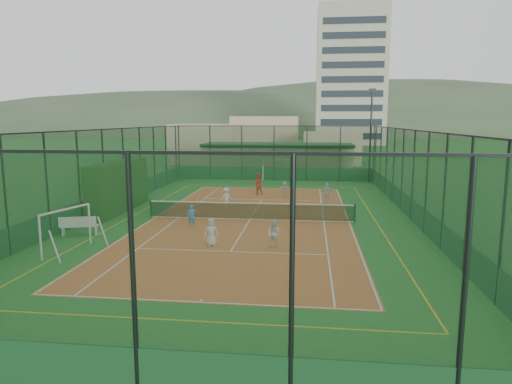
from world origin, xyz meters
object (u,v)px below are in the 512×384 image
child_near_left (211,232)px  child_far_back (285,189)px  floodlight_ne (371,136)px  futsal_goal_near (67,231)px  child_far_left (226,197)px  white_bench (80,225)px  child_far_right (327,194)px  futsal_goal_far (278,169)px  clubhouse (278,159)px  apartment_tower (350,77)px  coach (258,184)px  child_near_mid (192,216)px  child_near_right (274,233)px

child_near_left → child_far_back: child_near_left is taller
floodlight_ne → futsal_goal_near: (-15.54, -23.75, -3.21)m
child_far_left → floodlight_ne: bearing=-165.8°
white_bench → futsal_goal_near: futsal_goal_near is taller
floodlight_ne → futsal_goal_near: floodlight_ne is taller
child_far_right → futsal_goal_far: bearing=-73.1°
clubhouse → child_near_left: clubhouse is taller
apartment_tower → child_far_right: apartment_tower is taller
floodlight_ne → child_far_left: bearing=-130.0°
apartment_tower → coach: (-12.56, -73.38, -14.18)m
futsal_goal_far → floodlight_ne: bearing=-9.2°
apartment_tower → child_near_mid: bearing=-99.9°
coach → futsal_goal_far: bearing=-122.5°
floodlight_ne → clubhouse: floodlight_ne is taller
clubhouse → child_near_right: clubhouse is taller
apartment_tower → futsal_goal_far: apartment_tower is taller
child_far_left → coach: (1.51, 4.76, 0.21)m
clubhouse → child_far_right: clubhouse is taller
coach → child_near_mid: bearing=52.0°
apartment_tower → futsal_goal_near: (-18.94, -89.15, -14.09)m
apartment_tower → child_far_back: bearing=-98.1°
floodlight_ne → child_near_right: bearing=-107.1°
child_far_left → futsal_goal_far: bearing=-136.0°
child_far_left → child_near_left: bearing=60.6°
white_bench → futsal_goal_far: 23.48m
apartment_tower → child_far_left: (-14.08, -78.14, -14.39)m
child_near_mid → child_far_right: (7.23, 7.41, 0.12)m
clubhouse → child_near_left: 27.61m
floodlight_ne → child_near_mid: floodlight_ne is taller
futsal_goal_far → child_near_mid: 20.07m
child_near_left → child_near_right: (2.79, 0.03, 0.01)m
futsal_goal_near → coach: futsal_goal_near is taller
child_far_right → child_near_mid: bearing=44.5°
apartment_tower → child_near_mid: (-14.77, -84.25, -14.39)m
white_bench → child_near_right: child_near_right is taller
child_near_mid → coach: (2.21, 10.88, 0.21)m
apartment_tower → futsal_goal_far: 66.97m
futsal_goal_near → child_far_right: bearing=-27.1°
child_far_right → coach: bearing=-35.9°
child_near_left → coach: 14.21m
white_bench → coach: (7.24, 13.07, 0.33)m
white_bench → child_near_right: (9.58, -1.10, 0.15)m
child_near_left → child_far_back: (2.51, 13.41, -0.05)m
child_near_left → futsal_goal_near: bearing=-177.2°
floodlight_ne → apartment_tower: (3.40, 65.40, 10.88)m
apartment_tower → child_far_right: size_ratio=20.91×
apartment_tower → child_near_right: 89.30m
apartment_tower → child_near_mid: size_ratio=24.97×
apartment_tower → child_near_left: (-13.01, -87.57, -14.37)m
white_bench → child_far_left: child_far_left is taller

